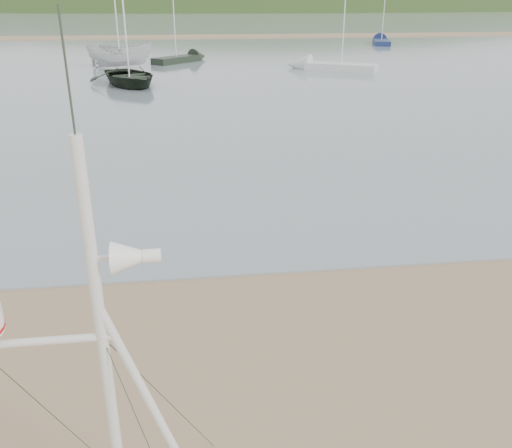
{
  "coord_description": "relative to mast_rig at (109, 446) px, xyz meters",
  "views": [
    {
      "loc": [
        1.94,
        -5.59,
        5.24
      ],
      "look_at": [
        2.78,
        1.0,
        2.41
      ],
      "focal_mm": 38.0,
      "sensor_mm": 36.0,
      "label": 1
    }
  ],
  "objects": [
    {
      "name": "mast_rig",
      "position": [
        0.0,
        0.0,
        0.0
      ],
      "size": [
        2.3,
        2.45,
        5.19
      ],
      "color": "silver",
      "rests_on": "ground"
    },
    {
      "name": "boat_white",
      "position": [
        -3.92,
        39.56,
        1.29
      ],
      "size": [
        2.2,
        2.16,
        5.01
      ],
      "primitive_type": "imported",
      "rotation": [
        0.0,
        0.0,
        1.41
      ],
      "color": "silver",
      "rests_on": "water"
    },
    {
      "name": "sailboat_white_near",
      "position": [
        10.81,
        36.86,
        -0.95
      ],
      "size": [
        6.77,
        4.83,
        6.81
      ],
      "color": "silver",
      "rests_on": "ground"
    },
    {
      "name": "sandbar",
      "position": [
        -1.04,
        71.5,
        -1.18
      ],
      "size": [
        560.0,
        7.0,
        0.07
      ],
      "primitive_type": "cube",
      "color": "#8A6E4F",
      "rests_on": "water"
    },
    {
      "name": "water",
      "position": [
        -1.04,
        133.5,
        -1.23
      ],
      "size": [
        560.0,
        256.0,
        0.04
      ],
      "primitive_type": "cube",
      "color": "slate",
      "rests_on": "ground"
    },
    {
      "name": "ground",
      "position": [
        -1.04,
        1.5,
        -1.25
      ],
      "size": [
        560.0,
        560.0,
        0.0
      ],
      "primitive_type": "plane",
      "color": "#8A6E4F",
      "rests_on": "ground"
    },
    {
      "name": "sailboat_dark_mid",
      "position": [
        1.23,
        43.51,
        -0.95
      ],
      "size": [
        5.03,
        5.19,
        5.82
      ],
      "color": "black",
      "rests_on": "ground"
    },
    {
      "name": "boat_dark",
      "position": [
        -2.47,
        30.57,
        1.56
      ],
      "size": [
        4.08,
        2.65,
        5.54
      ],
      "primitive_type": "imported",
      "rotation": [
        0.0,
        0.0,
        0.41
      ],
      "color": "black",
      "rests_on": "water"
    },
    {
      "name": "hill_ridge",
      "position": [
        17.48,
        236.5,
        -20.95
      ],
      "size": [
        620.0,
        180.0,
        80.0
      ],
      "color": "#203415",
      "rests_on": "ground"
    },
    {
      "name": "sailboat_blue_far",
      "position": [
        23.35,
        58.98,
        -0.95
      ],
      "size": [
        3.38,
        7.02,
        6.78
      ],
      "color": "#16244F",
      "rests_on": "ground"
    }
  ]
}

